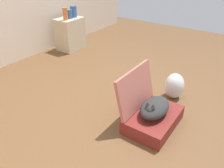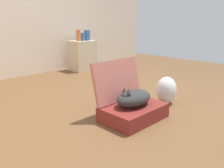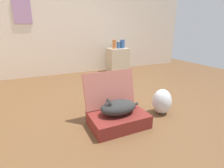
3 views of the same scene
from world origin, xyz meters
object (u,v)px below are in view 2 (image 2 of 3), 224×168
object	(u,v)px
plastic_bag_white	(166,90)
vase_round	(83,37)
cat	(133,98)
vase_tall	(78,36)
vase_short	(87,35)
side_table	(83,55)
suitcase_base	(134,112)

from	to	relation	value
plastic_bag_white	vase_round	world-z (taller)	vase_round
cat	vase_tall	world-z (taller)	vase_tall
cat	vase_tall	xyz separation A→B (m)	(1.11, 2.39, 0.48)
vase_tall	vase_round	world-z (taller)	vase_tall
cat	vase_tall	size ratio (longest dim) A/B	2.32
cat	vase_round	bearing A→B (deg)	62.85
cat	vase_short	size ratio (longest dim) A/B	2.46
side_table	vase_short	world-z (taller)	vase_short
vase_short	vase_round	xyz separation A→B (m)	(-0.13, -0.02, -0.02)
suitcase_base	plastic_bag_white	bearing A→B (deg)	3.07
side_table	vase_round	size ratio (longest dim) A/B	3.82
plastic_bag_white	vase_round	size ratio (longest dim) A/B	2.15
side_table	vase_short	distance (m)	0.43
plastic_bag_white	vase_round	bearing A→B (deg)	77.13
suitcase_base	vase_short	world-z (taller)	vase_short
suitcase_base	side_table	world-z (taller)	side_table
suitcase_base	side_table	distance (m)	2.74
suitcase_base	side_table	size ratio (longest dim) A/B	1.09
suitcase_base	vase_short	bearing A→B (deg)	60.85
suitcase_base	side_table	xyz separation A→B (m)	(1.23, 2.44, 0.23)
cat	vase_short	world-z (taller)	vase_short
suitcase_base	vase_round	bearing A→B (deg)	62.97
cat	vase_short	xyz separation A→B (m)	(1.36, 2.42, 0.48)
vase_tall	suitcase_base	bearing A→B (deg)	-114.68
vase_tall	vase_round	xyz separation A→B (m)	(0.13, 0.01, -0.03)
side_table	vase_tall	bearing A→B (deg)	-159.46
suitcase_base	vase_round	distance (m)	2.77
suitcase_base	plastic_bag_white	distance (m)	0.69
vase_tall	vase_short	bearing A→B (deg)	6.37
plastic_bag_white	side_table	bearing A→B (deg)	77.33
cat	vase_tall	distance (m)	2.68
suitcase_base	side_table	bearing A→B (deg)	63.34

